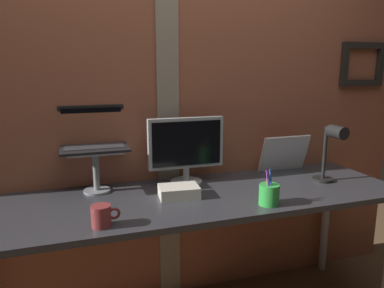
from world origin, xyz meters
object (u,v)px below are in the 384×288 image
object	(u,v)px
coffee_mug	(102,216)
laptop	(93,136)
whiteboard_panel	(284,153)
desk_lamp	(332,148)
pen_cup	(269,194)
monitor	(186,146)

from	to	relation	value
coffee_mug	laptop	bearing A→B (deg)	88.99
whiteboard_panel	coffee_mug	world-z (taller)	whiteboard_panel
whiteboard_panel	desk_lamp	size ratio (longest dim) A/B	0.95
whiteboard_panel	pen_cup	world-z (taller)	whiteboard_panel
monitor	pen_cup	world-z (taller)	monitor
laptop	coffee_mug	bearing A→B (deg)	-91.01
monitor	desk_lamp	bearing A→B (deg)	-19.17
coffee_mug	whiteboard_panel	bearing A→B (deg)	22.51
monitor	laptop	distance (m)	0.51
laptop	desk_lamp	size ratio (longest dim) A/B	1.02
laptop	pen_cup	bearing A→B (deg)	-33.94
pen_cup	laptop	bearing A→B (deg)	146.06
monitor	laptop	size ratio (longest dim) A/B	1.25
coffee_mug	monitor	bearing A→B (deg)	41.48
monitor	coffee_mug	size ratio (longest dim) A/B	3.56
whiteboard_panel	pen_cup	xyz separation A→B (m)	(-0.38, -0.48, -0.06)
whiteboard_panel	coffee_mug	distance (m)	1.27
monitor	pen_cup	xyz separation A→B (m)	(0.28, -0.45, -0.16)
pen_cup	coffee_mug	bearing A→B (deg)	180.00
monitor	pen_cup	distance (m)	0.55
pen_cup	coffee_mug	size ratio (longest dim) A/B	1.45
desk_lamp	coffee_mug	bearing A→B (deg)	-171.96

